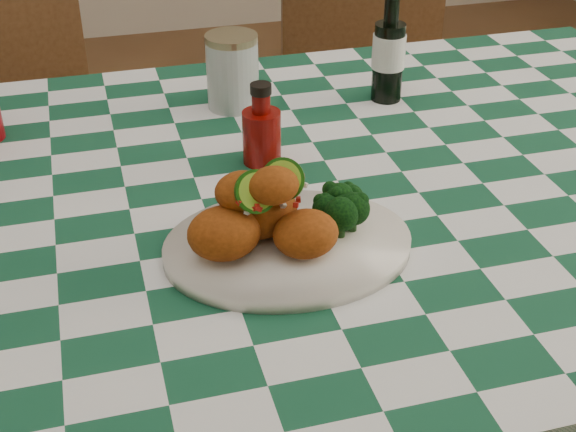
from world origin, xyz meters
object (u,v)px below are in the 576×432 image
object	(u,v)px
dining_table	(273,387)
plate	(288,246)
wooden_chair_left	(30,171)
wooden_chair_right	(371,135)
mason_jar	(233,71)
ketchup_bottle	(262,124)
fried_chicken_pile	(271,206)
beer_bottle	(389,43)

from	to	relation	value
dining_table	plate	xyz separation A→B (m)	(-0.02, -0.16, 0.40)
wooden_chair_left	wooden_chair_right	size ratio (longest dim) A/B	1.10
dining_table	mason_jar	size ratio (longest dim) A/B	12.71
mason_jar	wooden_chair_right	bearing A→B (deg)	45.02
ketchup_bottle	fried_chicken_pile	bearing A→B (deg)	-100.88
wooden_chair_left	plate	bearing A→B (deg)	-85.06
ketchup_bottle	beer_bottle	world-z (taller)	beer_bottle
beer_bottle	wooden_chair_right	bearing A→B (deg)	70.62
beer_bottle	wooden_chair_left	size ratio (longest dim) A/B	0.21
fried_chicken_pile	ketchup_bottle	size ratio (longest dim) A/B	1.34
wooden_chair_right	dining_table	bearing A→B (deg)	-111.37
ketchup_bottle	wooden_chair_right	size ratio (longest dim) A/B	0.14
ketchup_bottle	wooden_chair_right	world-z (taller)	wooden_chair_right
wooden_chair_right	mason_jar	bearing A→B (deg)	-125.15
plate	dining_table	bearing A→B (deg)	83.60
wooden_chair_left	wooden_chair_right	world-z (taller)	wooden_chair_left
dining_table	plate	bearing A→B (deg)	-96.40
dining_table	wooden_chair_right	xyz separation A→B (m)	(0.45, 0.74, 0.07)
ketchup_bottle	mason_jar	size ratio (longest dim) A/B	0.98
fried_chicken_pile	wooden_chair_left	world-z (taller)	wooden_chair_left
plate	ketchup_bottle	xyz separation A→B (m)	(0.03, 0.25, 0.06)
plate	fried_chicken_pile	size ratio (longest dim) A/B	1.87
dining_table	wooden_chair_right	size ratio (longest dim) A/B	1.80
plate	mason_jar	world-z (taller)	mason_jar
ketchup_bottle	wooden_chair_left	xyz separation A→B (m)	(-0.39, 0.60, -0.34)
dining_table	wooden_chair_left	xyz separation A→B (m)	(-0.39, 0.69, 0.11)
ketchup_bottle	wooden_chair_right	distance (m)	0.88
ketchup_bottle	wooden_chair_left	world-z (taller)	wooden_chair_left
fried_chicken_pile	wooden_chair_left	xyz separation A→B (m)	(-0.35, 0.85, -0.35)
fried_chicken_pile	wooden_chair_left	bearing A→B (deg)	112.24
dining_table	plate	distance (m)	0.43
plate	mason_jar	bearing A→B (deg)	86.64
dining_table	plate	size ratio (longest dim) A/B	5.16
fried_chicken_pile	mason_jar	distance (m)	0.47
mason_jar	wooden_chair_left	bearing A→B (deg)	135.69
fried_chicken_pile	wooden_chair_right	xyz separation A→B (m)	(0.49, 0.90, -0.40)
plate	wooden_chair_left	distance (m)	0.97
mason_jar	beer_bottle	xyz separation A→B (m)	(0.27, -0.04, 0.04)
ketchup_bottle	beer_bottle	xyz separation A→B (m)	(0.27, 0.17, 0.04)
wooden_chair_left	ketchup_bottle	bearing A→B (deg)	-75.17
dining_table	wooden_chair_right	distance (m)	0.87
plate	fried_chicken_pile	bearing A→B (deg)	180.00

